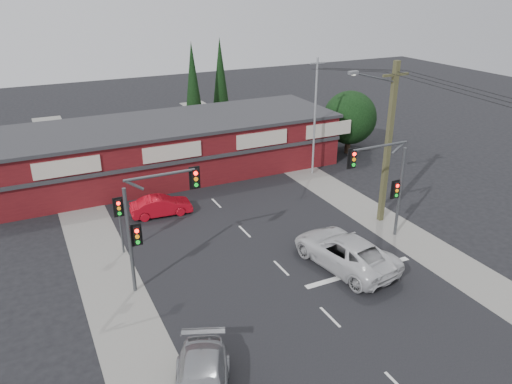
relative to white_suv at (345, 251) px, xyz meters
name	(u,v)px	position (x,y,z in m)	size (l,w,h in m)	color
ground	(287,274)	(-3.19, 0.55, -0.87)	(120.00, 120.00, 0.00)	black
road_strip	(247,234)	(-3.19, 5.55, -0.86)	(14.00, 70.00, 0.01)	black
verge_left	(104,266)	(-11.69, 5.55, -0.86)	(3.00, 70.00, 0.02)	gray
verge_right	(361,208)	(5.31, 5.55, -0.86)	(3.00, 70.00, 0.02)	gray
stop_line	(359,272)	(0.31, -0.95, -0.85)	(6.50, 0.35, 0.01)	silver
white_suv	(345,251)	(0.00, 0.00, 0.00)	(2.87, 6.23, 1.73)	silver
red_sedan	(161,206)	(-7.09, 10.38, -0.22)	(1.37, 3.92, 1.29)	#B70B18
lane_dashes	(230,216)	(-3.19, 8.18, -0.85)	(0.12, 52.87, 0.01)	silver
shop_building	(170,147)	(-4.19, 17.53, 1.27)	(27.30, 8.40, 4.22)	#4F0F14
tree_cluster	(348,120)	(11.50, 15.99, 2.03)	(5.90, 5.10, 5.50)	#2D2116
conifer_near	(193,84)	(0.31, 24.55, 4.61)	(1.80, 1.80, 9.25)	#2D2116
conifer_far	(220,77)	(3.81, 26.55, 4.61)	(1.80, 1.80, 9.25)	#2D2116
traffic_mast_left	(150,215)	(-9.62, 2.55, 3.06)	(3.77, 0.27, 5.97)	#47494C
traffic_mast_right	(386,177)	(3.67, 1.55, 3.08)	(3.96, 0.27, 5.97)	#47494C
pedestal_signal	(119,214)	(-10.39, 6.55, 1.54)	(0.55, 0.27, 3.38)	#47494C
utility_pole	(387,139)	(5.17, 3.53, 4.53)	(4.38, 0.59, 10.00)	#4E4C2C
steel_pole	(315,115)	(5.81, 12.55, 3.84)	(1.20, 0.16, 9.00)	gray
power_lines	(471,96)	(5.28, -1.92, 8.18)	(2.01, 29.00, 1.22)	black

